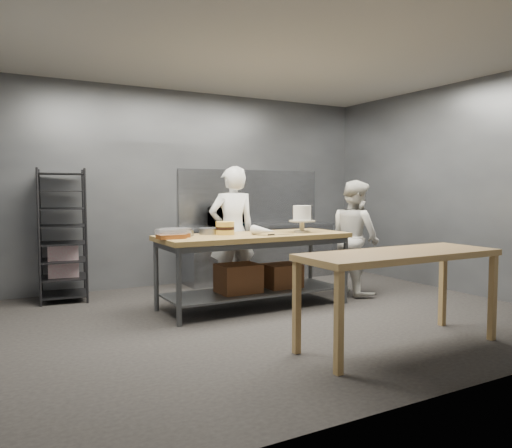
{
  "coord_description": "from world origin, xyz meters",
  "views": [
    {
      "loc": [
        -3.02,
        -4.9,
        1.48
      ],
      "look_at": [
        -0.03,
        0.47,
        1.05
      ],
      "focal_mm": 35.0,
      "sensor_mm": 36.0,
      "label": 1
    }
  ],
  "objects": [
    {
      "name": "near_counter",
      "position": [
        0.39,
        -1.52,
        0.81
      ],
      "size": [
        2.0,
        0.7,
        0.9
      ],
      "color": "olive",
      "rests_on": "ground"
    },
    {
      "name": "offset_spatula",
      "position": [
        0.16,
        0.28,
        0.93
      ],
      "size": [
        0.36,
        0.02,
        0.02
      ],
      "color": "slate",
      "rests_on": "work_table"
    },
    {
      "name": "microwave",
      "position": [
        0.41,
        2.18,
        1.05
      ],
      "size": [
        0.54,
        0.37,
        0.3
      ],
      "primitive_type": "imported",
      "color": "black",
      "rests_on": "back_counter"
    },
    {
      "name": "back_counter",
      "position": [
        1.0,
        2.18,
        0.45
      ],
      "size": [
        2.6,
        0.6,
        0.9
      ],
      "color": "slate",
      "rests_on": "ground"
    },
    {
      "name": "chef_right",
      "position": [
        1.6,
        0.53,
        0.8
      ],
      "size": [
        0.66,
        0.82,
        1.6
      ],
      "primitive_type": "imported",
      "rotation": [
        0.0,
        0.0,
        1.49
      ],
      "color": "silver",
      "rests_on": "ground"
    },
    {
      "name": "splashback_panel",
      "position": [
        1.0,
        2.48,
        1.35
      ],
      "size": [
        2.6,
        0.02,
        0.9
      ],
      "primitive_type": "cube",
      "color": "slate",
      "rests_on": "back_counter"
    },
    {
      "name": "layer_cake",
      "position": [
        -0.37,
        0.64,
        1.0
      ],
      "size": [
        0.23,
        0.23,
        0.16
      ],
      "color": "gold",
      "rests_on": "work_table"
    },
    {
      "name": "back_wall",
      "position": [
        0.0,
        2.5,
        1.5
      ],
      "size": [
        6.0,
        0.04,
        3.0
      ],
      "primitive_type": "cube",
      "color": "#4C4F54",
      "rests_on": "ground"
    },
    {
      "name": "cake_pans",
      "position": [
        -0.78,
        0.77,
        0.96
      ],
      "size": [
        0.68,
        0.38,
        0.07
      ],
      "color": "gray",
      "rests_on": "work_table"
    },
    {
      "name": "pastry_clamshells",
      "position": [
        -1.08,
        0.53,
        0.98
      ],
      "size": [
        0.41,
        0.33,
        0.11
      ],
      "color": "#9F541F",
      "rests_on": "work_table"
    },
    {
      "name": "work_table",
      "position": [
        -0.01,
        0.52,
        0.57
      ],
      "size": [
        2.4,
        0.9,
        0.92
      ],
      "color": "brown",
      "rests_on": "ground"
    },
    {
      "name": "chef_behind",
      "position": [
        -0.01,
        1.17,
        0.89
      ],
      "size": [
        0.69,
        0.5,
        1.79
      ],
      "primitive_type": "imported",
      "rotation": [
        0.0,
        0.0,
        3.03
      ],
      "color": "white",
      "rests_on": "ground"
    },
    {
      "name": "speed_rack",
      "position": [
        -2.06,
        2.1,
        0.86
      ],
      "size": [
        0.68,
        0.72,
        1.75
      ],
      "color": "black",
      "rests_on": "ground"
    },
    {
      "name": "frosted_cake_stand",
      "position": [
        0.64,
        0.45,
        1.14
      ],
      "size": [
        0.34,
        0.34,
        0.35
      ],
      "color": "#B0A78C",
      "rests_on": "work_table"
    },
    {
      "name": "ground",
      "position": [
        0.0,
        0.0,
        0.0
      ],
      "size": [
        6.0,
        6.0,
        0.0
      ],
      "primitive_type": "plane",
      "color": "black",
      "rests_on": "ground"
    },
    {
      "name": "piping_bag",
      "position": [
        -0.01,
        0.3,
        0.98
      ],
      "size": [
        0.2,
        0.4,
        0.12
      ],
      "primitive_type": "cone",
      "rotation": [
        1.57,
        0.0,
        0.23
      ],
      "color": "silver",
      "rests_on": "work_table"
    }
  ]
}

